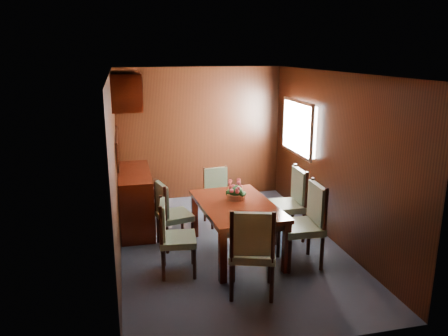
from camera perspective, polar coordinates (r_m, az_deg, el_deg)
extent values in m
plane|color=#363C4A|center=(6.28, 0.73, -10.09)|extent=(4.50, 4.50, 0.00)
cube|color=black|center=(5.71, -14.01, -0.31)|extent=(0.02, 4.50, 2.40)
cube|color=black|center=(6.39, 13.93, 1.32)|extent=(0.02, 4.50, 2.40)
cube|color=black|center=(8.02, -3.14, 4.49)|extent=(3.00, 0.02, 2.40)
cube|color=black|center=(3.84, 9.00, -7.66)|extent=(3.00, 0.02, 2.40)
cube|color=black|center=(5.69, 0.81, 12.35)|extent=(3.00, 4.50, 0.02)
cube|color=white|center=(7.31, 10.03, 5.23)|extent=(0.14, 1.10, 0.80)
cube|color=#B2B2B7|center=(7.28, 9.52, 5.22)|extent=(0.04, 1.20, 0.90)
cube|color=black|center=(6.66, -13.75, 2.59)|extent=(0.03, 1.36, 0.41)
cube|color=silver|center=(6.66, -13.60, 2.60)|extent=(0.01, 1.30, 0.35)
cube|color=#360F06|center=(6.54, -12.71, 9.97)|extent=(0.40, 1.40, 0.50)
cube|color=#360F06|center=(6.88, -11.49, -4.06)|extent=(0.48, 1.40, 0.90)
cube|color=#360F06|center=(5.23, -0.18, -11.55)|extent=(0.09, 0.09, 0.65)
cube|color=#360F06|center=(5.51, 8.16, -10.28)|extent=(0.09, 0.09, 0.65)
cube|color=#360F06|center=(6.46, -3.86, -6.24)|extent=(0.09, 0.09, 0.65)
cube|color=#360F06|center=(6.68, 3.03, -5.48)|extent=(0.09, 0.09, 0.65)
cube|color=black|center=(5.84, 1.66, -5.63)|extent=(0.93, 1.46, 0.09)
cube|color=#360F06|center=(5.82, 1.66, -4.93)|extent=(1.05, 1.58, 0.06)
cylinder|color=black|center=(5.72, -7.88, -10.80)|extent=(0.04, 0.04, 0.38)
cylinder|color=black|center=(5.37, -7.93, -12.61)|extent=(0.04, 0.04, 0.38)
cylinder|color=black|center=(5.72, -4.10, -10.67)|extent=(0.04, 0.04, 0.38)
cylinder|color=black|center=(5.37, -3.88, -12.47)|extent=(0.04, 0.04, 0.38)
cube|color=slate|center=(5.43, -6.02, -9.27)|extent=(0.48, 0.49, 0.08)
cylinder|color=black|center=(5.52, -8.17, -6.10)|extent=(0.04, 0.04, 0.51)
cylinder|color=black|center=(5.15, -8.24, -7.65)|extent=(0.04, 0.04, 0.51)
cube|color=slate|center=(5.33, -8.00, -6.65)|extent=(0.10, 0.41, 0.43)
cylinder|color=black|center=(6.38, -8.62, -7.98)|extent=(0.04, 0.04, 0.38)
cylinder|color=black|center=(6.03, -7.43, -9.32)|extent=(0.04, 0.04, 0.38)
cylinder|color=black|center=(6.49, -5.47, -7.46)|extent=(0.04, 0.04, 0.38)
cylinder|color=black|center=(6.15, -4.12, -8.72)|extent=(0.04, 0.04, 0.38)
cube|color=slate|center=(6.17, -6.48, -6.22)|extent=(0.52, 0.54, 0.08)
cylinder|color=black|center=(6.19, -8.88, -3.70)|extent=(0.04, 0.04, 0.51)
cylinder|color=black|center=(5.84, -7.68, -4.81)|extent=(0.04, 0.04, 0.51)
cube|color=slate|center=(6.02, -8.13, -4.04)|extent=(0.15, 0.41, 0.43)
cylinder|color=black|center=(5.68, 12.66, -10.92)|extent=(0.05, 0.05, 0.43)
cylinder|color=black|center=(6.05, 10.99, -9.15)|extent=(0.05, 0.05, 0.43)
cylinder|color=black|center=(5.53, 8.54, -11.42)|extent=(0.05, 0.05, 0.43)
cylinder|color=black|center=(5.91, 7.12, -9.56)|extent=(0.05, 0.05, 0.43)
cube|color=slate|center=(5.67, 9.96, -7.64)|extent=(0.51, 0.53, 0.09)
cylinder|color=black|center=(5.46, 13.11, -5.48)|extent=(0.05, 0.05, 0.58)
cylinder|color=black|center=(5.84, 11.37, -4.00)|extent=(0.05, 0.05, 0.58)
cube|color=slate|center=(5.63, 12.01, -4.52)|extent=(0.09, 0.47, 0.49)
cylinder|color=black|center=(6.41, 10.34, -7.75)|extent=(0.05, 0.05, 0.42)
cylinder|color=black|center=(6.78, 8.96, -6.38)|extent=(0.05, 0.05, 0.42)
cylinder|color=black|center=(6.27, 6.82, -8.13)|extent=(0.05, 0.05, 0.42)
cylinder|color=black|center=(6.65, 5.62, -6.70)|extent=(0.05, 0.05, 0.42)
cube|color=slate|center=(6.42, 8.02, -4.94)|extent=(0.49, 0.51, 0.09)
cylinder|color=black|center=(6.22, 10.67, -2.99)|extent=(0.05, 0.05, 0.56)
cylinder|color=black|center=(6.60, 9.25, -1.86)|extent=(0.05, 0.05, 0.56)
cube|color=slate|center=(6.40, 9.77, -2.24)|extent=(0.07, 0.46, 0.48)
cylinder|color=black|center=(4.92, 0.99, -14.86)|extent=(0.05, 0.05, 0.43)
cylinder|color=black|center=(4.93, 6.25, -14.94)|extent=(0.05, 0.05, 0.43)
cylinder|color=black|center=(5.29, 1.19, -12.62)|extent=(0.05, 0.05, 0.43)
cylinder|color=black|center=(5.29, 6.05, -12.69)|extent=(0.05, 0.05, 0.43)
cube|color=slate|center=(4.97, 3.67, -10.93)|extent=(0.62, 0.61, 0.09)
cylinder|color=black|center=(4.66, 1.01, -8.92)|extent=(0.05, 0.05, 0.57)
cylinder|color=black|center=(4.66, 6.46, -9.00)|extent=(0.05, 0.05, 0.57)
cube|color=slate|center=(4.67, 3.74, -8.61)|extent=(0.46, 0.20, 0.48)
cylinder|color=black|center=(7.19, 0.26, -5.19)|extent=(0.04, 0.04, 0.36)
cylinder|color=black|center=(7.07, -2.53, -5.58)|extent=(0.04, 0.04, 0.36)
cylinder|color=black|center=(6.89, 1.36, -6.13)|extent=(0.04, 0.04, 0.36)
cylinder|color=black|center=(6.76, -1.54, -6.55)|extent=(0.04, 0.04, 0.36)
cube|color=slate|center=(6.89, -0.62, -4.02)|extent=(0.48, 0.47, 0.07)
cylinder|color=black|center=(7.05, 0.23, -1.54)|extent=(0.04, 0.04, 0.48)
cylinder|color=black|center=(6.92, -2.60, -1.86)|extent=(0.04, 0.04, 0.48)
cube|color=slate|center=(6.96, -1.12, -1.59)|extent=(0.39, 0.11, 0.41)
cylinder|color=#A35331|center=(5.97, 1.55, -3.71)|extent=(0.25, 0.25, 0.08)
sphere|color=#194C19|center=(5.95, 1.55, -3.18)|extent=(0.20, 0.20, 0.20)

